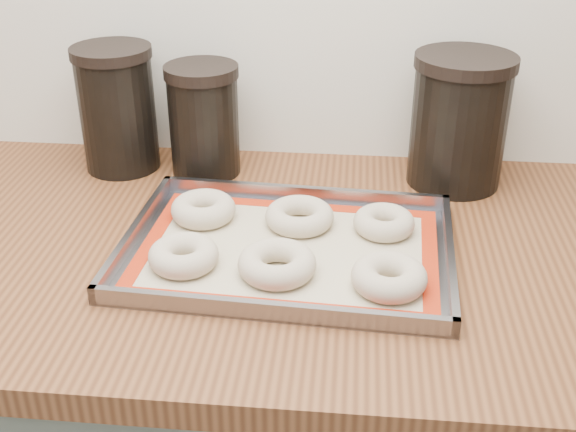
# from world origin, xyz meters

# --- Properties ---
(countertop) EXTENTS (3.06, 0.68, 0.04)m
(countertop) POSITION_xyz_m (0.00, 1.68, 0.88)
(countertop) COLOR brown
(countertop) RESTS_ON cabinet
(baking_tray) EXTENTS (0.48, 0.35, 0.03)m
(baking_tray) POSITION_xyz_m (0.04, 1.65, 0.91)
(baking_tray) COLOR gray
(baking_tray) RESTS_ON countertop
(baking_mat) EXTENTS (0.44, 0.31, 0.00)m
(baking_mat) POSITION_xyz_m (0.04, 1.65, 0.90)
(baking_mat) COLOR #C6B793
(baking_mat) RESTS_ON baking_tray
(bagel_front_left) EXTENTS (0.12, 0.12, 0.03)m
(bagel_front_left) POSITION_xyz_m (-0.10, 1.59, 0.92)
(bagel_front_left) COLOR #C4B297
(bagel_front_left) RESTS_ON baking_mat
(bagel_front_mid) EXTENTS (0.11, 0.11, 0.03)m
(bagel_front_mid) POSITION_xyz_m (0.03, 1.58, 0.92)
(bagel_front_mid) COLOR #C4B297
(bagel_front_mid) RESTS_ON baking_mat
(bagel_front_right) EXTENTS (0.12, 0.12, 0.04)m
(bagel_front_right) POSITION_xyz_m (0.18, 1.56, 0.92)
(bagel_front_right) COLOR #C4B297
(bagel_front_right) RESTS_ON baking_mat
(bagel_back_left) EXTENTS (0.12, 0.12, 0.03)m
(bagel_back_left) POSITION_xyz_m (-0.10, 1.72, 0.92)
(bagel_back_left) COLOR #C4B297
(bagel_back_left) RESTS_ON baking_mat
(bagel_back_mid) EXTENTS (0.13, 0.13, 0.03)m
(bagel_back_mid) POSITION_xyz_m (0.05, 1.72, 0.92)
(bagel_back_mid) COLOR #C4B297
(bagel_back_mid) RESTS_ON baking_mat
(bagel_back_right) EXTENTS (0.10, 0.10, 0.03)m
(bagel_back_right) POSITION_xyz_m (0.17, 1.71, 0.92)
(bagel_back_right) COLOR #C4B297
(bagel_back_right) RESTS_ON baking_mat
(canister_left) EXTENTS (0.13, 0.13, 0.22)m
(canister_left) POSITION_xyz_m (-0.28, 1.91, 1.01)
(canister_left) COLOR black
(canister_left) RESTS_ON countertop
(canister_mid) EXTENTS (0.12, 0.12, 0.19)m
(canister_mid) POSITION_xyz_m (-0.13, 1.90, 1.00)
(canister_mid) COLOR black
(canister_mid) RESTS_ON countertop
(canister_right) EXTENTS (0.16, 0.16, 0.22)m
(canister_right) POSITION_xyz_m (0.29, 1.91, 1.01)
(canister_right) COLOR black
(canister_right) RESTS_ON countertop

